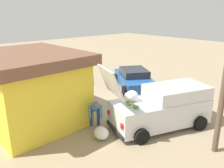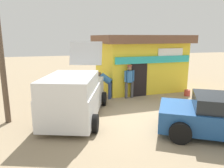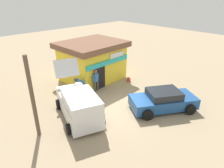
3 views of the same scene
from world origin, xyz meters
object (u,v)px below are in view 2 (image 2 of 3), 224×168
(unloaded_banana_pile, at_px, (89,93))
(paint_bucket, at_px, (187,93))
(storefront_bar, at_px, (139,61))
(vendor_standing, at_px, (129,79))
(delivery_van, at_px, (75,95))
(customer_bending, at_px, (106,82))

(unloaded_banana_pile, bearing_deg, paint_bucket, -12.35)
(storefront_bar, bearing_deg, paint_bucket, -53.97)
(storefront_bar, height_order, paint_bucket, storefront_bar)
(vendor_standing, bearing_deg, delivery_van, -145.66)
(vendor_standing, bearing_deg, unloaded_banana_pile, 160.70)
(vendor_standing, xyz_separation_m, customer_bending, (-1.15, 0.34, -0.14))
(vendor_standing, bearing_deg, paint_bucket, -7.74)
(storefront_bar, xyz_separation_m, vendor_standing, (-1.36, -2.10, -0.67))
(customer_bending, bearing_deg, vendor_standing, -16.33)
(vendor_standing, distance_m, paint_bucket, 3.34)
(unloaded_banana_pile, height_order, paint_bucket, unloaded_banana_pile)
(customer_bending, height_order, paint_bucket, customer_bending)
(delivery_van, distance_m, vendor_standing, 3.60)
(customer_bending, xyz_separation_m, unloaded_banana_pile, (-0.88, 0.37, -0.63))
(storefront_bar, height_order, delivery_van, storefront_bar)
(storefront_bar, bearing_deg, unloaded_banana_pile, -157.65)
(storefront_bar, bearing_deg, customer_bending, -144.84)
(customer_bending, height_order, unloaded_banana_pile, customer_bending)
(delivery_van, relative_size, vendor_standing, 2.91)
(delivery_van, distance_m, unloaded_banana_pile, 2.97)
(delivery_van, relative_size, paint_bucket, 15.54)
(unloaded_banana_pile, bearing_deg, storefront_bar, 22.35)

